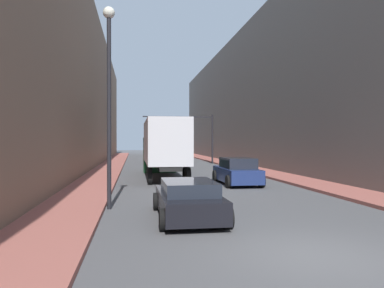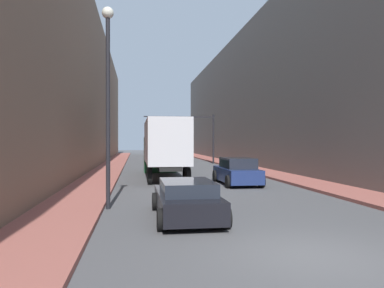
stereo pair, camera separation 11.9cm
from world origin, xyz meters
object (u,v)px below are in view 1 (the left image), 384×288
at_px(street_lamp, 109,81).
at_px(traffic_signal_gantry, 194,129).
at_px(semi_truck, 163,146).
at_px(sedan_car, 188,200).
at_px(suv_car, 237,172).

bearing_deg(street_lamp, traffic_signal_gantry, 74.49).
distance_m(semi_truck, street_lamp, 12.79).
height_order(sedan_car, traffic_signal_gantry, traffic_signal_gantry).
relative_size(suv_car, traffic_signal_gantry, 0.58).
xyz_separation_m(sedan_car, street_lamp, (-2.67, 2.10, 4.15)).
bearing_deg(street_lamp, semi_truck, 76.38).
bearing_deg(sedan_car, suv_car, 65.25).
xyz_separation_m(semi_truck, traffic_signal_gantry, (4.67, 15.28, 1.75)).
height_order(sedan_car, street_lamp, street_lamp).
height_order(semi_truck, traffic_signal_gantry, traffic_signal_gantry).
relative_size(sedan_car, street_lamp, 0.60).
bearing_deg(sedan_car, street_lamp, 141.85).
height_order(traffic_signal_gantry, street_lamp, street_lamp).
bearing_deg(street_lamp, sedan_car, -38.15).
distance_m(suv_car, street_lamp, 10.63).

